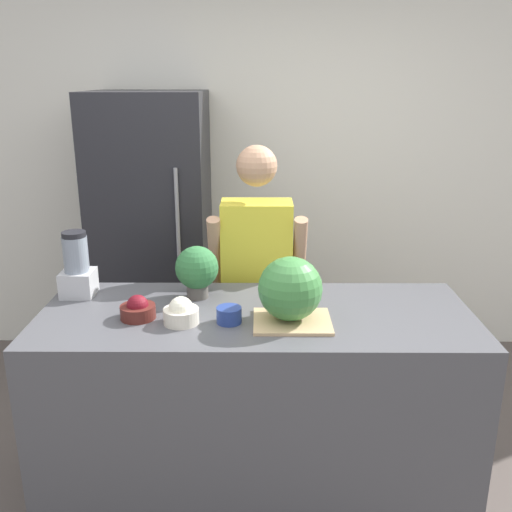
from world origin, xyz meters
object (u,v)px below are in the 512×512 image
object	(u,v)px
bowl_cream	(181,313)
watermelon	(290,289)
refrigerator	(153,237)
person	(257,291)
bowl_cherries	(138,309)
potted_plant	(197,269)
blender	(77,268)
bowl_small_blue	(229,315)

from	to	relation	value
bowl_cream	watermelon	bearing A→B (deg)	2.33
refrigerator	person	world-z (taller)	refrigerator
bowl_cherries	potted_plant	size ratio (longest dim) A/B	0.61
watermelon	bowl_cream	xyz separation A→B (m)	(-0.46, -0.02, -0.10)
person	bowl_cherries	bearing A→B (deg)	-128.46
refrigerator	bowl_cream	size ratio (longest dim) A/B	12.50
refrigerator	watermelon	size ratio (longest dim) A/B	6.91
person	bowl_cherries	xyz separation A→B (m)	(-0.51, -0.64, 0.16)
watermelon	bowl_cream	world-z (taller)	watermelon
refrigerator	bowl_cream	distance (m)	1.48
bowl_cherries	blender	xyz separation A→B (m)	(-0.34, 0.27, 0.09)
bowl_small_blue	potted_plant	world-z (taller)	potted_plant
person	refrigerator	bearing A→B (deg)	133.09
refrigerator	bowl_small_blue	bearing A→B (deg)	-67.98
blender	refrigerator	bearing A→B (deg)	82.18
blender	bowl_cherries	bearing A→B (deg)	-38.89
watermelon	bowl_small_blue	distance (m)	0.28
bowl_cherries	blender	size ratio (longest dim) A/B	0.49
bowl_small_blue	potted_plant	distance (m)	0.35
refrigerator	person	xyz separation A→B (m)	(0.69, -0.74, -0.10)
bowl_cream	blender	xyz separation A→B (m)	(-0.53, 0.32, 0.09)
refrigerator	bowl_cream	world-z (taller)	refrigerator
bowl_cream	blender	world-z (taller)	blender
bowl_cherries	blender	world-z (taller)	blender
refrigerator	bowl_cherries	bearing A→B (deg)	-82.47
refrigerator	potted_plant	size ratio (longest dim) A/B	7.51
person	blender	bearing A→B (deg)	-156.27
person	bowl_small_blue	distance (m)	0.71
bowl_cream	bowl_small_blue	size ratio (longest dim) A/B	1.40
refrigerator	bowl_small_blue	xyz separation A→B (m)	(0.58, -1.42, 0.06)
watermelon	bowl_cherries	bearing A→B (deg)	177.20
bowl_small_blue	blender	size ratio (longest dim) A/B	0.34
watermelon	refrigerator	bearing A→B (deg)	120.49
blender	potted_plant	bearing A→B (deg)	-2.65
watermelon	blender	xyz separation A→B (m)	(-0.99, 0.30, -0.01)
person	potted_plant	distance (m)	0.55
person	bowl_cream	bearing A→B (deg)	-114.61
person	bowl_small_blue	world-z (taller)	person
refrigerator	potted_plant	xyz separation A→B (m)	(0.41, -1.14, 0.16)
refrigerator	blender	distance (m)	1.13
person	bowl_small_blue	xyz separation A→B (m)	(-0.12, -0.68, 0.15)
bowl_cherries	bowl_cream	bearing A→B (deg)	-14.67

